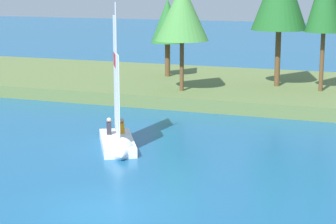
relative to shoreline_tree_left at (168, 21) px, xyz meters
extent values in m
plane|color=#195684|center=(6.53, -23.08, -4.51)|extent=(200.00, 200.00, 0.00)
cube|color=#5B703D|center=(6.53, -0.74, -4.14)|extent=(80.00, 13.73, 0.74)
cylinder|color=brown|center=(0.00, 0.00, -2.61)|extent=(0.36, 0.36, 2.31)
cone|color=#286B2D|center=(0.00, 0.00, 0.05)|extent=(2.29, 2.29, 3.00)
cylinder|color=brown|center=(2.88, -5.25, -2.27)|extent=(0.25, 0.25, 3.00)
cone|color=#47893D|center=(2.88, -5.25, 0.92)|extent=(3.16, 3.16, 3.38)
cylinder|color=brown|center=(7.87, -1.47, -2.02)|extent=(0.34, 0.34, 3.49)
cylinder|color=brown|center=(10.68, -2.42, -2.01)|extent=(0.25, 0.25, 3.50)
cube|color=white|center=(3.66, -15.95, -4.30)|extent=(3.05, 3.95, 0.41)
cone|color=white|center=(4.59, -17.59, -4.30)|extent=(1.53, 1.43, 1.22)
cylinder|color=#B7B7BC|center=(3.85, -16.28, -1.16)|extent=(0.08, 0.08, 5.86)
cube|color=white|center=(3.45, -15.58, -1.34)|extent=(0.82, 1.40, 5.01)
cube|color=red|center=(3.45, -15.58, -0.73)|extent=(0.74, 1.27, 0.60)
cube|color=white|center=(4.15, -16.81, -2.11)|extent=(0.54, 0.91, 3.57)
cylinder|color=#B7B7BC|center=(3.45, -15.58, -3.88)|extent=(0.84, 1.42, 0.06)
cube|color=#26262D|center=(3.01, -15.41, -3.82)|extent=(0.31, 0.34, 0.55)
sphere|color=tan|center=(3.01, -15.41, -3.44)|extent=(0.20, 0.20, 0.20)
cube|color=orange|center=(3.45, -14.97, -3.86)|extent=(0.31, 0.34, 0.46)
sphere|color=tan|center=(3.45, -14.97, -3.52)|extent=(0.20, 0.20, 0.20)
camera|label=1|loc=(14.90, -39.54, 2.50)|focal=65.83mm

